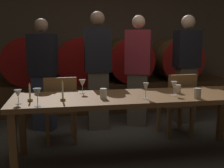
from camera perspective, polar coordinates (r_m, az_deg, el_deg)
name	(u,v)px	position (r m, az deg, el deg)	size (l,w,h in m)	color
ground_plane	(138,163)	(3.22, 5.40, -15.67)	(7.34, 7.34, 0.00)	#3F3A33
back_wall	(100,41)	(5.88, -2.53, 8.79)	(5.64, 0.24, 2.61)	brown
barrel_shelf	(104,95)	(5.45, -1.65, -2.21)	(5.08, 0.90, 0.54)	brown
wine_barrel_far_left	(29,61)	(5.32, -16.62, 4.54)	(0.83, 0.94, 0.83)	#513319
wine_barrel_center_left	(79,60)	(5.30, -6.82, 4.85)	(0.83, 0.94, 0.83)	brown
wine_barrel_center_right	(127,59)	(5.44, 3.07, 5.01)	(0.83, 0.94, 0.83)	brown
wine_barrel_far_right	(174,59)	(5.75, 12.53, 5.03)	(0.83, 0.94, 0.83)	brown
dining_table	(135,101)	(3.13, 4.80, -3.49)	(2.69, 0.79, 0.73)	brown
chair_left	(60,107)	(3.66, -10.46, -4.56)	(0.42, 0.42, 0.88)	olive
chair_right	(178,102)	(3.99, 13.26, -3.52)	(0.43, 0.43, 0.88)	olive
guest_far_left	(43,74)	(4.22, -13.83, 1.93)	(0.44, 0.37, 1.64)	#33384C
guest_center_left	(98,70)	(4.13, -2.90, 2.86)	(0.39, 0.25, 1.74)	brown
guest_center_right	(138,70)	(4.33, 5.29, 2.78)	(0.44, 0.37, 1.70)	brown
guest_far_right	(186,68)	(4.62, 14.88, 3.10)	(0.40, 0.27, 1.71)	brown
candle_left	(30,96)	(2.92, -16.35, -2.37)	(0.05, 0.05, 0.19)	olive
candle_right	(63,95)	(2.87, -9.99, -2.19)	(0.05, 0.05, 0.22)	olive
wine_glass_far_left	(18,94)	(2.83, -18.58, -1.91)	(0.07, 0.07, 0.14)	white
wine_glass_left	(37,93)	(2.66, -14.97, -1.86)	(0.08, 0.08, 0.17)	silver
wine_glass_center_left	(82,83)	(3.20, -6.06, 0.11)	(0.08, 0.08, 0.16)	white
wine_glass_center_right	(146,88)	(2.94, 6.90, -0.72)	(0.06, 0.06, 0.17)	silver
wine_glass_right	(174,85)	(3.15, 12.50, -0.30)	(0.07, 0.07, 0.16)	white
cup_left	(103,94)	(2.93, -1.76, -1.95)	(0.07, 0.07, 0.11)	white
cup_center	(178,89)	(3.32, 13.25, -0.97)	(0.07, 0.07, 0.10)	beige
cup_right	(198,93)	(3.07, 17.00, -1.82)	(0.07, 0.07, 0.11)	beige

